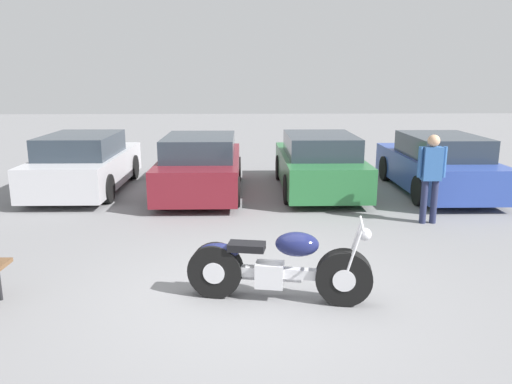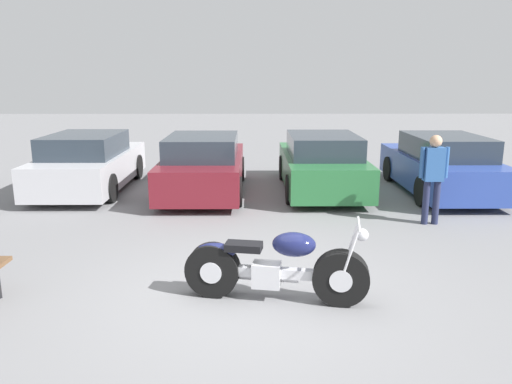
{
  "view_description": "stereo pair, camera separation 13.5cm",
  "coord_description": "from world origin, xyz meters",
  "px_view_note": "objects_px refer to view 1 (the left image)",
  "views": [
    {
      "loc": [
        -0.1,
        -5.74,
        2.67
      ],
      "look_at": [
        0.09,
        2.03,
        0.85
      ],
      "focal_mm": 35.0,
      "sensor_mm": 36.0,
      "label": 1
    },
    {
      "loc": [
        0.03,
        -5.74,
        2.67
      ],
      "look_at": [
        0.09,
        2.03,
        0.85
      ],
      "focal_mm": 35.0,
      "sensor_mm": 36.0,
      "label": 2
    }
  ],
  "objects_px": {
    "parked_car_maroon": "(201,166)",
    "parked_car_blue": "(437,165)",
    "parked_car_silver": "(85,164)",
    "person_standing": "(431,172)",
    "motorcycle": "(277,267)",
    "parked_car_green": "(318,164)"
  },
  "relations": [
    {
      "from": "person_standing",
      "to": "parked_car_maroon",
      "type": "bearing_deg",
      "value": 150.11
    },
    {
      "from": "motorcycle",
      "to": "parked_car_blue",
      "type": "relative_size",
      "value": 0.54
    },
    {
      "from": "motorcycle",
      "to": "parked_car_silver",
      "type": "relative_size",
      "value": 0.54
    },
    {
      "from": "parked_car_maroon",
      "to": "parked_car_green",
      "type": "relative_size",
      "value": 1.0
    },
    {
      "from": "parked_car_silver",
      "to": "parked_car_blue",
      "type": "bearing_deg",
      "value": -2.43
    },
    {
      "from": "parked_car_green",
      "to": "parked_car_silver",
      "type": "bearing_deg",
      "value": 178.46
    },
    {
      "from": "motorcycle",
      "to": "parked_car_maroon",
      "type": "bearing_deg",
      "value": 103.67
    },
    {
      "from": "motorcycle",
      "to": "parked_car_blue",
      "type": "xyz_separation_m",
      "value": [
        4.11,
        5.68,
        0.22
      ]
    },
    {
      "from": "parked_car_maroon",
      "to": "parked_car_blue",
      "type": "distance_m",
      "value": 5.49
    },
    {
      "from": "person_standing",
      "to": "parked_car_silver",
      "type": "bearing_deg",
      "value": 158.08
    },
    {
      "from": "parked_car_maroon",
      "to": "parked_car_green",
      "type": "distance_m",
      "value": 2.75
    },
    {
      "from": "motorcycle",
      "to": "parked_car_green",
      "type": "distance_m",
      "value": 6.05
    },
    {
      "from": "parked_car_silver",
      "to": "person_standing",
      "type": "xyz_separation_m",
      "value": [
        7.14,
        -2.87,
        0.33
      ]
    },
    {
      "from": "motorcycle",
      "to": "parked_car_maroon",
      "type": "xyz_separation_m",
      "value": [
        -1.38,
        5.69,
        0.22
      ]
    },
    {
      "from": "motorcycle",
      "to": "parked_car_silver",
      "type": "height_order",
      "value": "parked_car_silver"
    },
    {
      "from": "parked_car_maroon",
      "to": "person_standing",
      "type": "height_order",
      "value": "person_standing"
    },
    {
      "from": "parked_car_maroon",
      "to": "parked_car_silver",
      "type": "bearing_deg",
      "value": 172.77
    },
    {
      "from": "parked_car_maroon",
      "to": "parked_car_blue",
      "type": "relative_size",
      "value": 1.0
    },
    {
      "from": "motorcycle",
      "to": "parked_car_green",
      "type": "bearing_deg",
      "value": 76.96
    },
    {
      "from": "parked_car_silver",
      "to": "parked_car_maroon",
      "type": "bearing_deg",
      "value": -7.23
    },
    {
      "from": "motorcycle",
      "to": "parked_car_silver",
      "type": "xyz_separation_m",
      "value": [
        -4.13,
        6.03,
        0.22
      ]
    },
    {
      "from": "motorcycle",
      "to": "parked_car_blue",
      "type": "bearing_deg",
      "value": 54.13
    }
  ]
}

